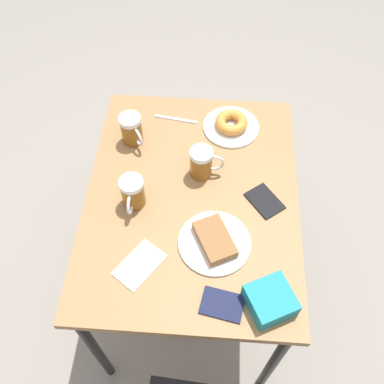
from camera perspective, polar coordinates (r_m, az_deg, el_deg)
ground_plane at (r=2.18m, az=-0.00°, el=-11.88°), size 8.00×8.00×0.00m
table at (r=1.56m, az=-0.00°, el=-1.95°), size 0.74×0.97×0.77m
plate_with_cake at (r=1.39m, az=3.03°, el=-6.57°), size 0.24×0.24×0.04m
plate_with_donut at (r=1.69m, az=5.26°, el=8.98°), size 0.22×0.22×0.05m
beer_mug_left at (r=1.51m, az=1.35°, el=3.94°), size 0.12×0.08×0.12m
beer_mug_center at (r=1.63m, az=-8.03°, el=8.25°), size 0.09×0.11×0.12m
beer_mug_right at (r=1.45m, az=-7.92°, el=-0.09°), size 0.08×0.12×0.12m
napkin_folded at (r=1.38m, az=-7.02°, el=-9.60°), size 0.17×0.19×0.00m
fork at (r=1.73m, az=-2.14°, el=9.70°), size 0.18×0.04×0.00m
passport_near_edge at (r=1.50m, az=9.65°, el=-1.19°), size 0.15×0.15×0.01m
passport_far_edge at (r=1.32m, az=4.04°, el=-14.72°), size 0.14×0.11×0.01m
blue_pouch at (r=1.31m, az=10.40°, el=-14.01°), size 0.17×0.17×0.06m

